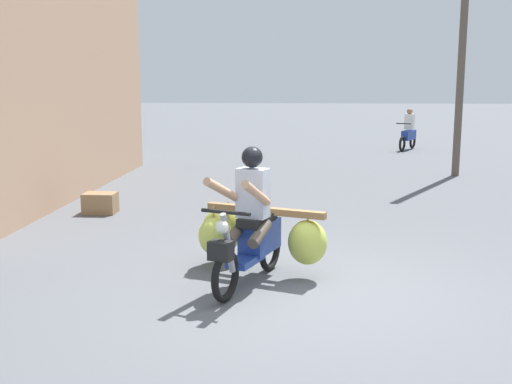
% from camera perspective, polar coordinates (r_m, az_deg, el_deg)
% --- Properties ---
extents(ground_plane, '(120.00, 120.00, 0.00)m').
position_cam_1_polar(ground_plane, '(6.92, 4.77, -9.27)').
color(ground_plane, '#56595E').
extents(motorbike_main_loaded, '(1.65, 1.97, 1.58)m').
position_cam_1_polar(motorbike_main_loaded, '(7.40, -0.68, -3.61)').
color(motorbike_main_loaded, black).
rests_on(motorbike_main_loaded, ground).
extents(motorbike_distant_ahead_left, '(0.86, 1.48, 1.40)m').
position_cam_1_polar(motorbike_distant_ahead_left, '(21.68, 13.82, 5.27)').
color(motorbike_distant_ahead_left, black).
rests_on(motorbike_distant_ahead_left, ground).
extents(produce_crate, '(0.56, 0.40, 0.36)m').
position_cam_1_polar(produce_crate, '(11.27, -14.10, -0.99)').
color(produce_crate, olive).
rests_on(produce_crate, ground).
extents(utility_pole, '(0.18, 0.18, 6.92)m').
position_cam_1_polar(utility_pole, '(15.96, 18.48, 13.81)').
color(utility_pole, brown).
rests_on(utility_pole, ground).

